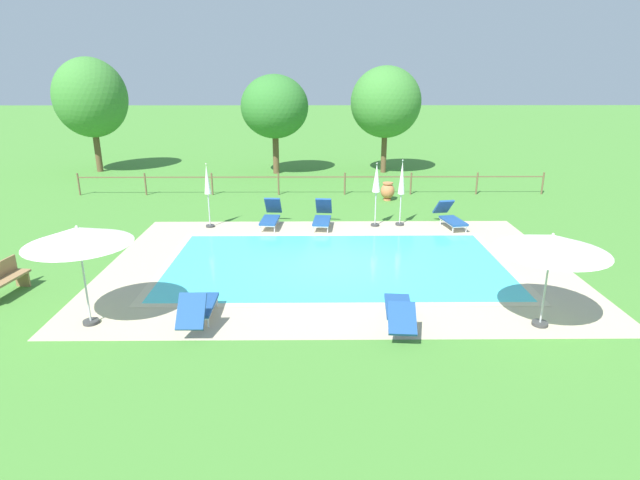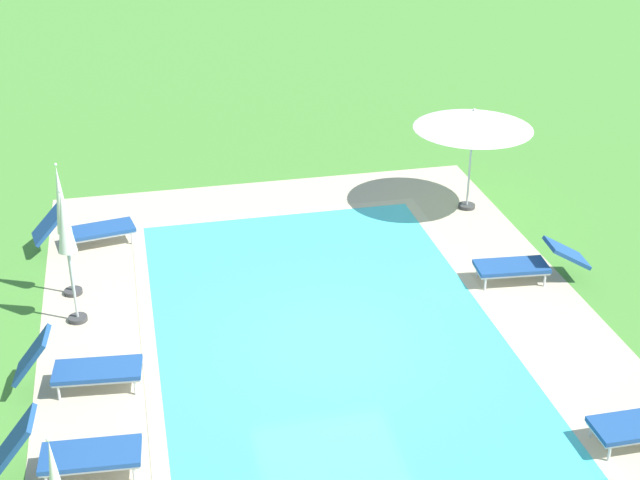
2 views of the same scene
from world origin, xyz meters
The scene contains 20 objects.
ground_plane centered at (0.00, 0.00, 0.00)m, with size 160.00×160.00×0.00m, color #478433.
pool_deck_paving centered at (0.00, 0.00, 0.00)m, with size 13.72×9.30×0.01m, color #BCAD8E.
swimming_pool_water centered at (0.00, 0.00, 0.01)m, with size 9.99×5.57×0.01m, color #42CCD6.
pool_coping_rim centered at (0.00, 0.00, 0.01)m, with size 10.47×6.05×0.01m.
sun_lounger_north_near_steps centered at (-2.30, 4.04, 0.40)m, with size 0.73×1.88×1.00m.
sun_lounger_north_mid centered at (-3.31, -3.80, 0.39)m, with size 0.60×1.92×0.93m.
sun_lounger_north_far centered at (-0.36, 3.95, 0.40)m, with size 0.77×1.89×1.00m.
sun_lounger_north_end centered at (1.29, -3.94, 0.36)m, with size 0.77×2.09×0.75m.
sun_lounger_south_near_corner centered at (4.43, 3.89, 0.39)m, with size 0.93×1.99×0.93m.
patio_umbrella_open_foreground centered at (4.53, -4.01, 1.98)m, with size 2.46×2.46×2.22m.
patio_umbrella_open_by_bench centered at (-5.81, -3.83, 2.12)m, with size 2.31×2.31×2.36m.
patio_umbrella_closed_row_west centered at (2.58, 4.12, 1.64)m, with size 0.32×0.32×2.50m.
patio_umbrella_closed_row_mid_west centered at (-4.58, 3.94, 1.58)m, with size 0.32×0.32×2.41m.
patio_umbrella_closed_row_centre centered at (1.63, 4.03, 1.67)m, with size 0.32×0.32×2.40m.
wooden_bench_lawn_side centered at (-8.70, -2.25, 0.47)m, with size 0.63×1.54×0.87m.
terracotta_urn_near_fence centered at (2.65, 8.12, 0.44)m, with size 0.62×0.62×0.82m.
perimeter_fence centered at (-0.79, 9.29, 0.69)m, with size 22.03×0.08×1.05m.
tree_far_west centered at (-2.87, 14.77, 3.72)m, with size 3.74×3.74×5.47m.
tree_west_mid centered at (-13.26, 15.43, 4.17)m, with size 4.02×4.02×6.38m.
tree_centre centered at (3.34, 15.01, 3.94)m, with size 3.93×3.93×5.92m.
Camera 1 is at (-0.62, -14.52, 5.51)m, focal length 28.73 mm.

